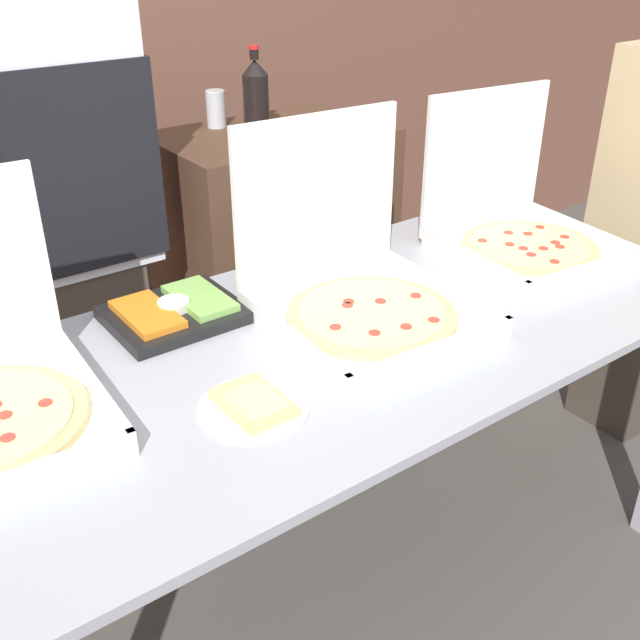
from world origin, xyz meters
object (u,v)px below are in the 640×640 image
Objects in this scene: veggie_tray at (175,312)px; soda_bottle at (256,95)px; paper_plate_front_left at (254,405)px; soda_can_silver at (216,109)px; person_server_vest at (81,215)px; pizza_box_far_right at (358,286)px; pizza_box_far_left at (518,225)px.

soda_bottle reaches higher than veggie_tray.
soda_can_silver is (0.60, 1.18, 0.31)m from paper_plate_front_left.
person_server_vest is (-0.03, 0.51, 0.11)m from veggie_tray.
pizza_box_far_right reaches higher than pizza_box_far_left.
person_server_vest is at bearing -172.31° from soda_bottle.
soda_can_silver is at bearing 83.68° from pizza_box_far_right.
soda_bottle is at bearing 56.98° from paper_plate_front_left.
soda_bottle is at bearing -172.31° from person_server_vest.
pizza_box_far_right is 0.87m from person_server_vest.
veggie_tray is (-0.38, 0.26, -0.06)m from pizza_box_far_right.
person_server_vest reaches higher than veggie_tray.
soda_can_silver is (0.17, 0.98, 0.24)m from pizza_box_far_right.
soda_can_silver is 0.65m from person_server_vest.
pizza_box_far_right is at bearing -33.76° from veggie_tray.
pizza_box_far_right reaches higher than paper_plate_front_left.
veggie_tray is at bearing 84.05° from paper_plate_front_left.
paper_plate_front_left is 1.91× the size of soda_can_silver.
person_server_vest is (-1.07, 0.72, 0.05)m from pizza_box_far_left.
paper_plate_front_left is 1.30m from soda_bottle.
pizza_box_far_left reaches higher than paper_plate_front_left.
person_server_vest is at bearing 121.91° from pizza_box_far_right.
pizza_box_far_right is 0.47m from veggie_tray.
soda_bottle is (0.25, 0.86, 0.29)m from pizza_box_far_right.
person_server_vest is (-0.67, -0.09, -0.24)m from soda_bottle.
pizza_box_far_left is (0.66, 0.04, -0.00)m from pizza_box_far_right.
person_server_vest reaches higher than paper_plate_front_left.
pizza_box_far_right is 4.23× the size of soda_can_silver.
pizza_box_far_left is at bearing -63.44° from soda_bottle.
soda_bottle is 0.15× the size of person_server_vest.
veggie_tray is 0.96m from soda_can_silver.
soda_can_silver is 0.07× the size of person_server_vest.
person_server_vest is at bearing 93.63° from veggie_tray.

